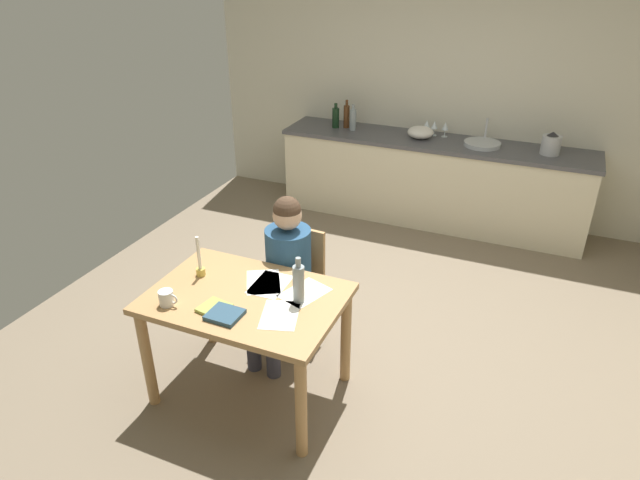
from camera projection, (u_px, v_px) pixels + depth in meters
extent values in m
cube|color=#7A6B56|center=(358.00, 336.00, 4.34)|extent=(5.20, 5.20, 0.04)
cube|color=beige|center=(446.00, 93.00, 5.83)|extent=(5.20, 0.12, 2.60)
cube|color=beige|center=(431.00, 183.00, 5.95)|extent=(3.15, 0.60, 0.86)
cube|color=#4C4C51|center=(435.00, 142.00, 5.73)|extent=(3.19, 0.64, 0.04)
cube|color=tan|center=(246.00, 298.00, 3.45)|extent=(1.19, 0.83, 0.04)
cylinder|color=tan|center=(147.00, 359.00, 3.52)|extent=(0.07, 0.07, 0.72)
cylinder|color=tan|center=(301.00, 408.00, 3.15)|extent=(0.07, 0.07, 0.72)
cylinder|color=tan|center=(209.00, 301.00, 4.10)|extent=(0.07, 0.07, 0.72)
cylinder|color=tan|center=(346.00, 336.00, 3.73)|extent=(0.07, 0.07, 0.72)
cube|color=tan|center=(291.00, 288.00, 4.05)|extent=(0.43, 0.43, 0.04)
cube|color=tan|center=(302.00, 252.00, 4.10)|extent=(0.36, 0.05, 0.40)
cylinder|color=tan|center=(260.00, 321.00, 4.10)|extent=(0.04, 0.04, 0.45)
cylinder|color=tan|center=(300.00, 334.00, 3.96)|extent=(0.04, 0.04, 0.45)
cylinder|color=tan|center=(283.00, 298.00, 4.37)|extent=(0.04, 0.04, 0.45)
cylinder|color=tan|center=(322.00, 309.00, 4.23)|extent=(0.04, 0.04, 0.45)
cylinder|color=navy|center=(289.00, 262.00, 3.93)|extent=(0.34, 0.34, 0.50)
sphere|color=#D8AD8C|center=(287.00, 215.00, 3.76)|extent=(0.20, 0.20, 0.20)
sphere|color=#473323|center=(287.00, 210.00, 3.74)|extent=(0.19, 0.19, 0.19)
cylinder|color=#383847|center=(266.00, 302.00, 3.93)|extent=(0.16, 0.39, 0.13)
cylinder|color=#383847|center=(253.00, 342.00, 3.88)|extent=(0.10, 0.10, 0.45)
cylinder|color=#383847|center=(286.00, 308.00, 3.86)|extent=(0.16, 0.39, 0.13)
cylinder|color=#383847|center=(273.00, 349.00, 3.82)|extent=(0.10, 0.10, 0.45)
cylinder|color=white|center=(166.00, 298.00, 3.33)|extent=(0.09, 0.09, 0.10)
torus|color=white|center=(173.00, 299.00, 3.31)|extent=(0.07, 0.01, 0.07)
cylinder|color=gold|center=(201.00, 272.00, 3.64)|extent=(0.06, 0.06, 0.05)
cylinder|color=white|center=(199.00, 253.00, 3.57)|extent=(0.02, 0.02, 0.23)
cube|color=#9AA74B|center=(214.00, 308.00, 3.30)|extent=(0.19, 0.19, 0.02)
cube|color=#2B4A60|center=(225.00, 315.00, 3.24)|extent=(0.20, 0.18, 0.03)
cube|color=white|center=(270.00, 284.00, 3.55)|extent=(0.22, 0.30, 0.00)
cube|color=white|center=(263.00, 282.00, 3.57)|extent=(0.33, 0.36, 0.00)
cube|color=white|center=(280.00, 315.00, 3.26)|extent=(0.29, 0.35, 0.00)
cube|color=white|center=(305.00, 293.00, 3.46)|extent=(0.30, 0.35, 0.00)
cylinder|color=#8C999E|center=(299.00, 284.00, 3.33)|extent=(0.07, 0.07, 0.24)
cylinder|color=#8C999E|center=(298.00, 262.00, 3.26)|extent=(0.03, 0.03, 0.06)
cylinder|color=#B2B7BC|center=(482.00, 144.00, 5.55)|extent=(0.36, 0.36, 0.04)
cylinder|color=silver|center=(486.00, 130.00, 5.63)|extent=(0.02, 0.02, 0.24)
cylinder|color=black|center=(336.00, 118.00, 6.07)|extent=(0.08, 0.08, 0.21)
cylinder|color=black|center=(336.00, 106.00, 6.00)|extent=(0.03, 0.03, 0.05)
cylinder|color=#593319|center=(347.00, 117.00, 6.06)|extent=(0.06, 0.06, 0.24)
cylinder|color=#593319|center=(347.00, 103.00, 5.99)|extent=(0.03, 0.03, 0.06)
cylinder|color=#8C999E|center=(353.00, 120.00, 5.98)|extent=(0.07, 0.07, 0.22)
cylinder|color=#8C999E|center=(353.00, 107.00, 5.92)|extent=(0.03, 0.03, 0.06)
ellipsoid|color=white|center=(421.00, 132.00, 5.76)|extent=(0.27, 0.27, 0.12)
cylinder|color=#B7BABF|center=(551.00, 145.00, 5.30)|extent=(0.18, 0.18, 0.18)
cone|color=#262628|center=(553.00, 134.00, 5.25)|extent=(0.11, 0.11, 0.04)
cylinder|color=silver|center=(444.00, 137.00, 5.82)|extent=(0.06, 0.06, 0.00)
cylinder|color=silver|center=(445.00, 133.00, 5.81)|extent=(0.01, 0.01, 0.07)
cone|color=silver|center=(445.00, 126.00, 5.77)|extent=(0.07, 0.07, 0.08)
cylinder|color=silver|center=(434.00, 135.00, 5.86)|extent=(0.06, 0.06, 0.00)
cylinder|color=silver|center=(434.00, 132.00, 5.85)|extent=(0.01, 0.01, 0.07)
cone|color=silver|center=(435.00, 125.00, 5.81)|extent=(0.07, 0.07, 0.08)
cylinder|color=silver|center=(426.00, 134.00, 5.89)|extent=(0.06, 0.06, 0.00)
cylinder|color=silver|center=(426.00, 131.00, 5.87)|extent=(0.01, 0.01, 0.07)
cone|color=silver|center=(427.00, 124.00, 5.84)|extent=(0.07, 0.07, 0.08)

